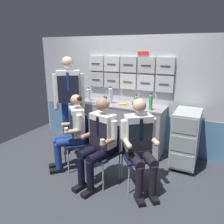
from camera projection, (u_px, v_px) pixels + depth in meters
The scene contains 18 objects.
ground at pixel (96, 178), 3.44m from camera, with size 4.80×4.80×0.04m, color #363941.
galley_bulkhead at pixel (130, 93), 4.33m from camera, with size 4.20×0.14×2.15m.
galley_counter at pixel (120, 127), 4.29m from camera, with size 1.70×0.53×0.91m.
service_trolley at pixel (186, 137), 3.63m from camera, with size 0.40×0.65×0.96m.
folding_chair_left at pixel (82, 136), 3.63m from camera, with size 0.57×0.57×0.85m.
crew_member_left at pixel (72, 129), 3.54m from camera, with size 0.62×0.62×1.23m.
folding_chair_center at pixel (107, 146), 3.27m from camera, with size 0.49×0.49×0.85m.
crew_member_center at pixel (99, 138), 3.11m from camera, with size 0.52×0.67×1.27m.
folding_chair_right at pixel (136, 149), 3.19m from camera, with size 0.56×0.56×0.85m.
crew_member_right at pixel (140, 141), 2.99m from camera, with size 0.64×0.68×1.28m.
crew_member_standing at pixel (69, 96), 4.00m from camera, with size 0.48×0.41×1.78m.
sparkling_bottle_green at pixel (151, 102), 3.73m from camera, with size 0.06×0.06×0.29m.
water_bottle_tall at pixel (136, 101), 3.93m from camera, with size 0.08×0.08×0.22m.
water_bottle_clear at pixel (89, 94), 4.41m from camera, with size 0.07×0.07×0.26m.
water_bottle_blue_cap at pixel (110, 95), 4.17m from camera, with size 0.08×0.08×0.32m.
coffee_cup_white at pixel (106, 102), 4.14m from camera, with size 0.06×0.06×0.07m.
espresso_cup_small at pixel (105, 98), 4.44m from camera, with size 0.08×0.08×0.08m.
snack_banana at pixel (123, 104), 4.08m from camera, with size 0.17×0.10×0.04m.
Camera 1 is at (1.55, -2.61, 1.92)m, focal length 35.47 mm.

